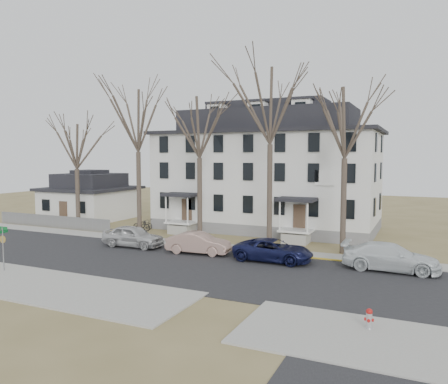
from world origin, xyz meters
The scene contains 22 objects.
ground centered at (0.00, 0.00, 0.00)m, with size 120.00×120.00×0.00m, color olive.
main_road centered at (0.00, 2.00, 0.00)m, with size 120.00×10.00×0.04m, color #27272A.
far_sidewalk centered at (0.00, 8.00, 0.00)m, with size 120.00×2.00×0.08m, color #A09F97.
near_sidewalk_right centered at (12.00, -5.00, 0.00)m, with size 14.00×5.00×0.08m, color #A09F97.
near_sidewalk_left centered at (-8.00, -5.00, 0.00)m, with size 20.00×5.00×0.08m, color #A09F97.
yellow_curb centered at (5.00, 7.10, 0.00)m, with size 14.00×0.25×0.06m, color gold.
boarding_house centered at (-2.00, 17.95, 5.38)m, with size 20.80×12.36×12.05m.
small_house centered at (-22.00, 16.00, 2.25)m, with size 8.70×8.70×5.00m.
fence centered at (-21.00, 9.50, 0.00)m, with size 14.00×0.06×1.20m, color gray.
tree_far_left centered at (-11.00, 9.80, 10.34)m, with size 8.40×8.40×13.72m.
tree_mid_left centered at (-5.00, 9.80, 9.60)m, with size 7.80×7.80×12.74m.
tree_center centered at (1.00, 9.80, 11.08)m, with size 9.00×9.00×14.70m.
tree_mid_right centered at (6.50, 9.80, 9.60)m, with size 7.80×7.80×12.74m.
tree_bungalow centered at (-18.00, 9.80, 8.12)m, with size 6.60×6.60×10.78m.
car_silver centered at (-8.31, 5.21, 0.82)m, with size 1.93×4.81×1.64m, color silver.
car_tan centered at (-2.71, 5.26, 0.75)m, with size 1.59×4.56×1.50m, color tan.
car_navy centered at (2.79, 5.32, 0.72)m, with size 2.39×5.19×1.44m, color #12163D.
car_white centered at (9.95, 6.03, 0.82)m, with size 2.29×5.62×1.63m, color silver.
bicycle_left centered at (-12.23, 12.66, 0.47)m, with size 0.62×1.77×0.93m, color black.
bicycle_right centered at (-11.87, 11.33, 0.54)m, with size 0.50×1.79×1.07m, color black.
fire_hydrant centered at (9.82, -3.92, 0.44)m, with size 0.36×0.34×0.88m.
street_sign centered at (-11.08, -3.81, 1.80)m, with size 0.78×0.78×2.73m.
Camera 1 is at (11.61, -21.62, 6.89)m, focal length 35.00 mm.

